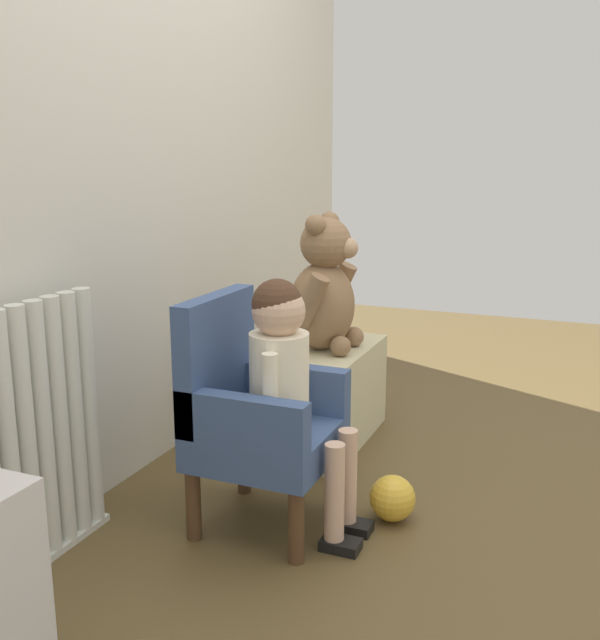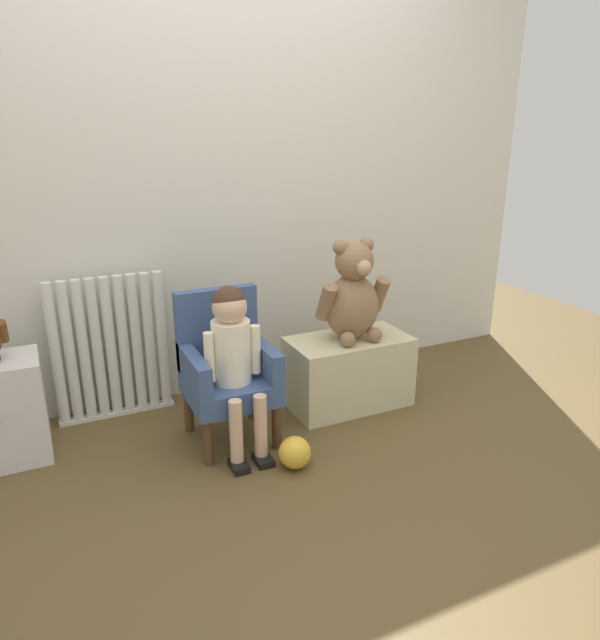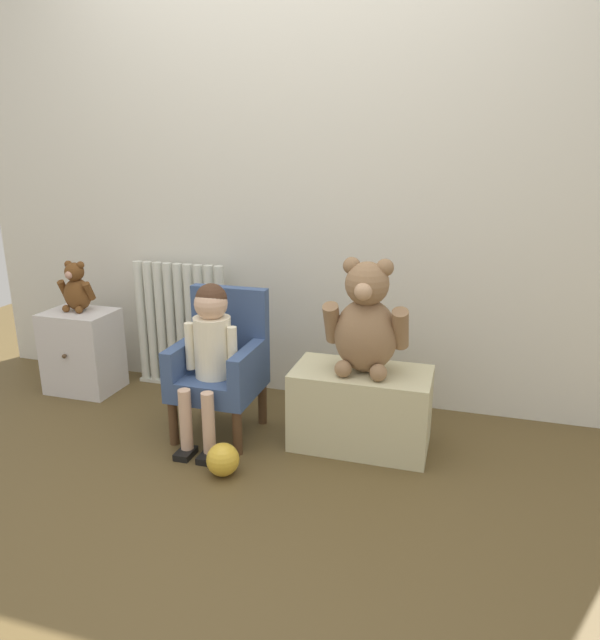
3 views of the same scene
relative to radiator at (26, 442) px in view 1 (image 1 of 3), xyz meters
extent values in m
plane|color=brown|center=(0.64, -1.02, -0.36)|extent=(6.00, 6.00, 0.00)
cube|color=silver|center=(0.64, 0.12, 0.84)|extent=(3.80, 0.05, 2.40)
cylinder|color=silver|center=(-0.06, 0.00, 0.01)|extent=(0.05, 0.05, 0.70)
cylinder|color=silver|center=(0.00, 0.00, 0.01)|extent=(0.05, 0.05, 0.70)
cylinder|color=silver|center=(0.06, 0.00, 0.01)|extent=(0.05, 0.05, 0.70)
cylinder|color=silver|center=(0.12, 0.00, 0.01)|extent=(0.05, 0.05, 0.70)
cylinder|color=silver|center=(0.19, 0.00, 0.01)|extent=(0.05, 0.05, 0.70)
cylinder|color=silver|center=(0.25, 0.00, 0.01)|extent=(0.05, 0.05, 0.70)
cube|color=silver|center=(0.00, 0.00, -0.35)|extent=(0.56, 0.05, 0.02)
cube|color=#3A517E|center=(0.44, -0.48, -0.09)|extent=(0.38, 0.38, 0.10)
cube|color=#3A517E|center=(0.44, -0.31, 0.14)|extent=(0.38, 0.06, 0.37)
cube|color=#3A517E|center=(0.28, -0.48, 0.03)|extent=(0.06, 0.38, 0.14)
cube|color=#3A517E|center=(0.61, -0.48, 0.03)|extent=(0.06, 0.38, 0.14)
cylinder|color=#4C331E|center=(0.29, -0.63, -0.25)|extent=(0.04, 0.04, 0.21)
cylinder|color=#4C331E|center=(0.60, -0.63, -0.25)|extent=(0.04, 0.04, 0.21)
cylinder|color=#4C331E|center=(0.29, -0.32, -0.25)|extent=(0.04, 0.04, 0.21)
cylinder|color=#4C331E|center=(0.60, -0.32, -0.25)|extent=(0.04, 0.04, 0.21)
cylinder|color=#F3E9C9|center=(0.44, -0.52, 0.10)|extent=(0.17, 0.17, 0.28)
sphere|color=#D8AD8E|center=(0.44, -0.52, 0.30)|extent=(0.15, 0.15, 0.15)
sphere|color=#472D1E|center=(0.44, -0.51, 0.32)|extent=(0.14, 0.14, 0.14)
cylinder|color=#D8AD8E|center=(0.39, -0.71, -0.18)|extent=(0.06, 0.06, 0.28)
cube|color=black|center=(0.39, -0.73, -0.34)|extent=(0.07, 0.11, 0.03)
cylinder|color=#D8AD8E|center=(0.50, -0.71, -0.18)|extent=(0.06, 0.06, 0.28)
cube|color=black|center=(0.50, -0.73, -0.34)|extent=(0.07, 0.11, 0.03)
cylinder|color=#F3E9C9|center=(0.34, -0.54, 0.10)|extent=(0.04, 0.04, 0.22)
cylinder|color=#F3E9C9|center=(0.55, -0.54, 0.10)|extent=(0.04, 0.04, 0.22)
cube|color=beige|center=(1.11, -0.39, -0.17)|extent=(0.62, 0.33, 0.37)
ellipsoid|color=#8C6949|center=(1.12, -0.39, 0.17)|extent=(0.28, 0.24, 0.33)
sphere|color=#8C6949|center=(1.12, -0.40, 0.41)|extent=(0.19, 0.19, 0.19)
sphere|color=tan|center=(1.12, -0.48, 0.40)|extent=(0.08, 0.08, 0.08)
sphere|color=#8C6949|center=(1.05, -0.39, 0.48)|extent=(0.08, 0.08, 0.08)
sphere|color=#8C6949|center=(1.19, -0.39, 0.48)|extent=(0.08, 0.08, 0.08)
cylinder|color=#8C6949|center=(0.97, -0.40, 0.22)|extent=(0.07, 0.14, 0.20)
cylinder|color=#8C6949|center=(1.27, -0.40, 0.22)|extent=(0.07, 0.14, 0.20)
sphere|color=#8C6949|center=(1.04, -0.49, 0.05)|extent=(0.08, 0.08, 0.08)
sphere|color=#8C6949|center=(1.20, -0.49, 0.05)|extent=(0.08, 0.08, 0.08)
sphere|color=gold|center=(0.61, -0.81, -0.29)|extent=(0.14, 0.14, 0.14)
camera|label=1|loc=(-1.31, -1.31, 0.72)|focal=40.00mm
camera|label=2|loc=(-0.27, -2.73, 1.02)|focal=32.00mm
camera|label=3|loc=(1.53, -2.74, 0.95)|focal=32.00mm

